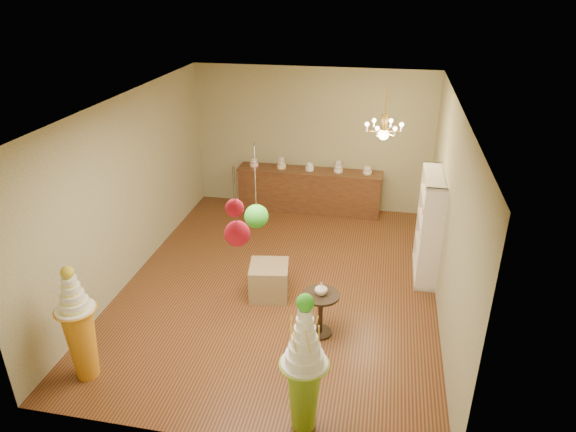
% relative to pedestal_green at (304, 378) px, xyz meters
% --- Properties ---
extents(floor, '(6.50, 6.50, 0.00)m').
position_rel_pedestal_green_xyz_m(floor, '(-0.86, 2.85, -0.70)').
color(floor, brown).
rests_on(floor, ground).
extents(ceiling, '(6.50, 6.50, 0.00)m').
position_rel_pedestal_green_xyz_m(ceiling, '(-0.86, 2.85, 2.30)').
color(ceiling, white).
rests_on(ceiling, ground).
extents(wall_back, '(5.00, 0.04, 3.00)m').
position_rel_pedestal_green_xyz_m(wall_back, '(-0.86, 6.10, 0.80)').
color(wall_back, tan).
rests_on(wall_back, ground).
extents(wall_front, '(5.00, 0.04, 3.00)m').
position_rel_pedestal_green_xyz_m(wall_front, '(-0.86, -0.40, 0.80)').
color(wall_front, tan).
rests_on(wall_front, ground).
extents(wall_left, '(0.04, 6.50, 3.00)m').
position_rel_pedestal_green_xyz_m(wall_left, '(-3.36, 2.85, 0.80)').
color(wall_left, tan).
rests_on(wall_left, ground).
extents(wall_right, '(0.04, 6.50, 3.00)m').
position_rel_pedestal_green_xyz_m(wall_right, '(1.64, 2.85, 0.80)').
color(wall_right, tan).
rests_on(wall_right, ground).
extents(pedestal_green, '(0.58, 0.58, 1.77)m').
position_rel_pedestal_green_xyz_m(pedestal_green, '(0.00, 0.00, 0.00)').
color(pedestal_green, '#87B829').
rests_on(pedestal_green, floor).
extents(pedestal_orange, '(0.47, 0.47, 1.60)m').
position_rel_pedestal_green_xyz_m(pedestal_orange, '(-2.84, 0.27, -0.05)').
color(pedestal_orange, orange).
rests_on(pedestal_orange, floor).
extents(burlap_riser, '(0.68, 0.68, 0.54)m').
position_rel_pedestal_green_xyz_m(burlap_riser, '(-0.97, 2.48, -0.43)').
color(burlap_riser, '#927A4F').
rests_on(burlap_riser, floor).
extents(sideboard, '(3.04, 0.54, 1.16)m').
position_rel_pedestal_green_xyz_m(sideboard, '(-0.86, 5.82, -0.22)').
color(sideboard, '#59321C').
rests_on(sideboard, floor).
extents(shelving_unit, '(0.33, 1.20, 1.80)m').
position_rel_pedestal_green_xyz_m(shelving_unit, '(1.48, 3.65, 0.20)').
color(shelving_unit, white).
rests_on(shelving_unit, floor).
extents(round_table, '(0.69, 0.69, 0.66)m').
position_rel_pedestal_green_xyz_m(round_table, '(-0.04, 1.68, -0.27)').
color(round_table, black).
rests_on(round_table, floor).
extents(vase, '(0.21, 0.21, 0.18)m').
position_rel_pedestal_green_xyz_m(vase, '(-0.04, 1.68, 0.06)').
color(vase, white).
rests_on(vase, round_table).
extents(pom_red_left, '(0.27, 0.27, 0.84)m').
position_rel_pedestal_green_xyz_m(pom_red_left, '(-0.73, 0.18, 1.59)').
color(pom_red_left, '#474333').
rests_on(pom_red_left, ceiling).
extents(pom_green_mid, '(0.28, 0.28, 1.05)m').
position_rel_pedestal_green_xyz_m(pom_green_mid, '(-0.75, 1.01, 1.40)').
color(pom_green_mid, '#474333').
rests_on(pom_green_mid, ceiling).
extents(pom_red_right, '(0.18, 0.18, 0.53)m').
position_rel_pedestal_green_xyz_m(pom_red_right, '(-0.75, 0.20, 1.87)').
color(pom_red_right, '#474333').
rests_on(pom_red_right, ceiling).
extents(chandelier, '(0.73, 0.73, 0.85)m').
position_rel_pedestal_green_xyz_m(chandelier, '(0.61, 4.17, 1.60)').
color(chandelier, '#EDBB53').
rests_on(chandelier, ceiling).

